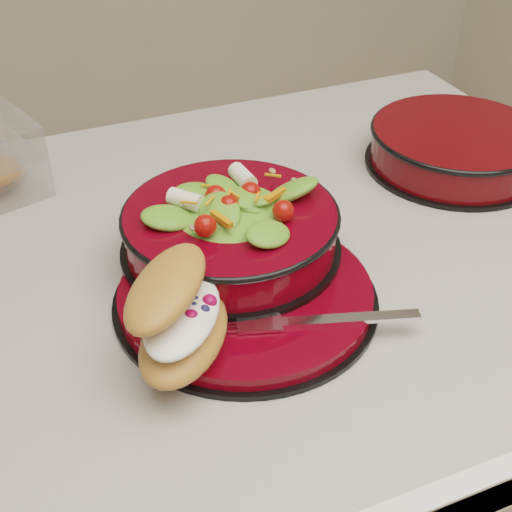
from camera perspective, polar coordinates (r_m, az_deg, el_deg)
name	(u,v)px	position (r m, az deg, el deg)	size (l,w,h in m)	color
dinner_plate	(247,295)	(0.73, -0.75, -3.12)	(0.27, 0.27, 0.02)	black
salad_bowl	(230,222)	(0.75, -2.07, 2.73)	(0.24, 0.24, 0.10)	black
croissant	(181,314)	(0.63, -6.04, -4.67)	(0.14, 0.16, 0.08)	#BE743A
fork	(322,320)	(0.68, 5.31, -5.15)	(0.17, 0.07, 0.00)	silver
extra_bowl	(456,146)	(0.99, 15.73, 8.50)	(0.24, 0.24, 0.05)	black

